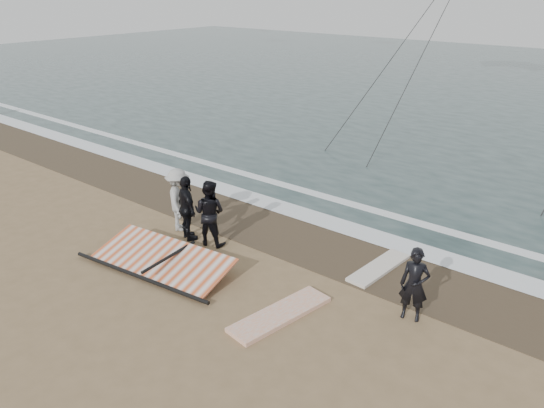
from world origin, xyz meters
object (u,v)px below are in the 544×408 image
at_px(board_cream, 379,268).
at_px(sail_rig, 165,259).
at_px(man_main, 414,285).
at_px(board_white, 280,314).

distance_m(board_cream, sail_rig, 5.63).
xyz_separation_m(man_main, board_cream, (-1.60, 1.49, -0.82)).
height_order(man_main, board_white, man_main).
height_order(board_cream, sail_rig, sail_rig).
distance_m(man_main, sail_rig, 6.43).
height_order(board_white, board_cream, board_white).
relative_size(board_cream, sail_rig, 0.49).
bearing_deg(board_white, man_main, 46.93).
bearing_deg(man_main, sail_rig, -178.21).
height_order(man_main, sail_rig, man_main).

